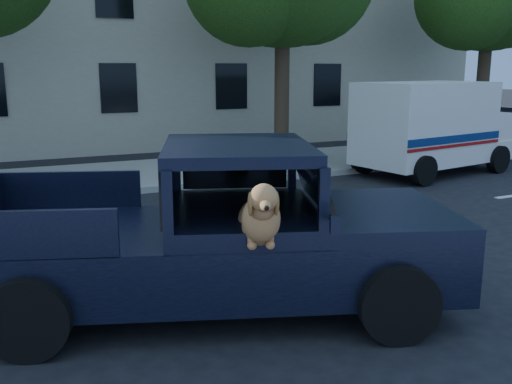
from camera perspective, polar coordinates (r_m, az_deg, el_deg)
ground at (r=6.92m, az=2.43°, el=-12.12°), size 120.00×120.00×0.00m
far_sidewalk at (r=15.32m, az=-13.58°, el=1.52°), size 60.00×4.00×0.15m
lane_stripes at (r=10.63m, az=3.59°, el=-3.27°), size 21.60×0.14×0.01m
building_main at (r=22.92m, az=-10.37°, el=16.26°), size 26.00×6.00×9.00m
pickup_truck at (r=6.87m, az=-4.82°, el=-6.25°), size 6.01×3.91×2.01m
mail_truck at (r=16.33m, az=17.12°, el=5.56°), size 4.82×2.95×2.48m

